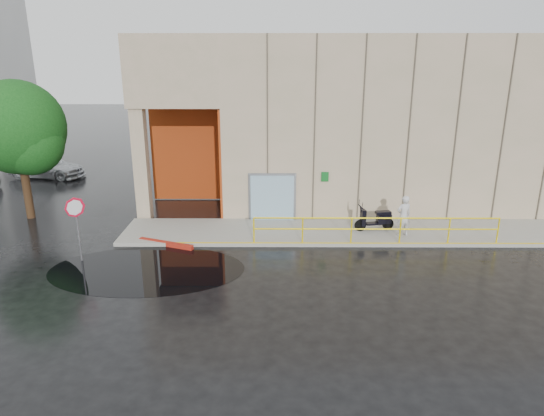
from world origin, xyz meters
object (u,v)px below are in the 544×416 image
at_px(red_curb, 166,244).
at_px(scooter, 375,213).
at_px(person, 404,216).
at_px(tree_near, 20,131).
at_px(car_c, 46,167).
at_px(stop_sign, 76,215).

bearing_deg(red_curb, scooter, 9.71).
distance_m(person, tree_near, 16.75).
bearing_deg(scooter, red_curb, -179.38).
height_order(person, car_c, person).
bearing_deg(red_curb, stop_sign, -151.98).
bearing_deg(scooter, car_c, 142.85).
bearing_deg(stop_sign, person, -11.14).
relative_size(red_curb, car_c, 0.52).
xyz_separation_m(person, tree_near, (-16.28, 2.57, 2.99)).
bearing_deg(person, scooter, -50.97).
relative_size(scooter, tree_near, 0.28).
bearing_deg(car_c, person, -108.92).
distance_m(person, red_curb, 9.54).
height_order(car_c, tree_near, tree_near).
xyz_separation_m(person, car_c, (-19.11, 10.30, -0.32)).
bearing_deg(tree_near, scooter, -7.16).
distance_m(person, stop_sign, 12.45).
distance_m(stop_sign, tree_near, 6.69).
bearing_deg(tree_near, stop_sign, -50.02).
bearing_deg(stop_sign, scooter, -7.06).
distance_m(stop_sign, red_curb, 3.55).
xyz_separation_m(red_curb, car_c, (-9.65, 11.10, 0.58)).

